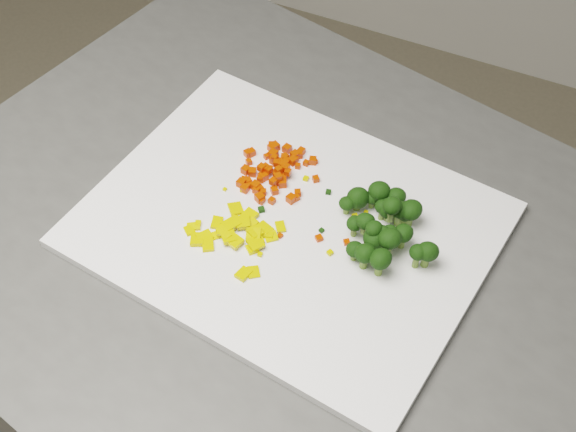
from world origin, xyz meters
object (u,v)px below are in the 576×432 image
at_px(cutting_board, 288,225).
at_px(carrot_pile, 277,167).
at_px(broccoli_pile, 385,224).
at_px(counter_block, 311,430).
at_px(pepper_pile, 238,233).

distance_m(cutting_board, carrot_pile, 0.08).
distance_m(cutting_board, broccoli_pile, 0.12).
bearing_deg(carrot_pile, cutting_board, -55.07).
relative_size(counter_block, carrot_pile, 9.85).
relative_size(carrot_pile, broccoli_pile, 0.83).
height_order(counter_block, broccoli_pile, broccoli_pile).
bearing_deg(broccoli_pile, carrot_pile, 165.30).
bearing_deg(pepper_pile, cutting_board, 47.66).
bearing_deg(cutting_board, carrot_pile, 124.93).
relative_size(cutting_board, carrot_pile, 4.50).
xyz_separation_m(cutting_board, carrot_pile, (-0.04, 0.06, 0.02)).
relative_size(counter_block, pepper_pile, 8.50).
xyz_separation_m(counter_block, carrot_pile, (-0.10, 0.09, 0.48)).
bearing_deg(carrot_pile, broccoli_pile, -14.70).
distance_m(counter_block, pepper_pile, 0.48).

